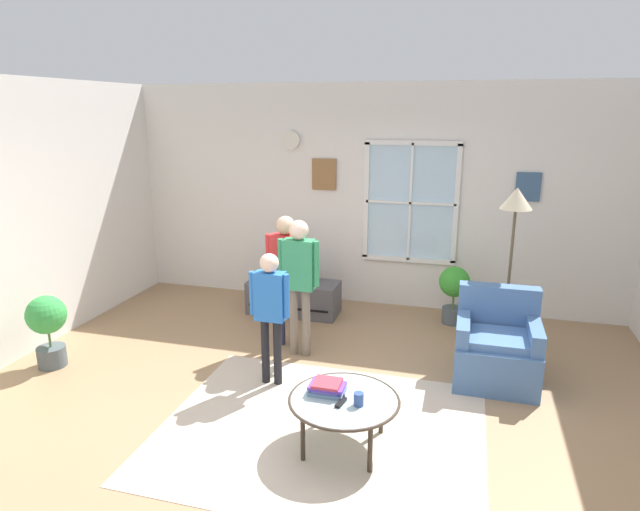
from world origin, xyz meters
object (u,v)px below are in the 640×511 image
Objects in this scene: coffee_table at (344,401)px; person_red_shirt at (286,266)px; tv_stand at (294,297)px; cup at (359,399)px; book_stack at (327,388)px; person_blue_shirt at (270,304)px; armchair at (496,348)px; floor_lamp at (515,215)px; potted_plant_corner at (47,324)px; television at (293,266)px; potted_plant_by_window at (454,288)px; remote_near_cup at (340,392)px; person_green_shirt at (299,272)px; remote_near_books at (341,403)px.

coffee_table is 2.01m from person_red_shirt.
cup is at bearing -62.58° from tv_stand.
book_stack is 2.68× the size of cup.
armchair is at bearing 17.30° from person_blue_shirt.
person_blue_shirt is 2.64m from floor_lamp.
floor_lamp is (1.15, 2.21, 1.02)m from cup.
person_blue_shirt is at bearing 6.52° from potted_plant_corner.
potted_plant_by_window is (1.97, 0.20, -0.18)m from television.
potted_plant_by_window is (0.76, 2.72, 0.02)m from remote_near_cup.
armchair is 0.60× the size of person_red_shirt.
person_blue_shirt is at bearing -95.98° from person_green_shirt.
remote_near_books is 2.78m from floor_lamp.
television reaches higher than remote_near_cup.
person_red_shirt is 1.14× the size of person_blue_shirt.
floor_lamp is at bearing 32.20° from person_blue_shirt.
person_red_shirt is (-2.18, 0.22, 0.58)m from armchair.
book_stack is 0.19× the size of person_red_shirt.
remote_near_books is 0.15m from remote_near_cup.
floor_lamp is (1.42, 2.10, 1.03)m from book_stack.
television is 2.81m from potted_plant_corner.
television is at bearing 101.68° from person_blue_shirt.
potted_plant_corner is at bearing -173.48° from person_blue_shirt.
coffee_table is 0.59× the size of person_red_shirt.
television is at bearing 115.56° from remote_near_cup.
potted_plant_by_window is at bearing 33.35° from person_red_shirt.
person_green_shirt is (0.21, -0.19, 0.00)m from person_red_shirt.
person_blue_shirt reaches higher than tv_stand.
person_blue_shirt reaches higher than armchair.
cup is 2.69m from floor_lamp.
person_red_shirt reaches higher than cup.
coffee_table is 8.42× the size of cup.
potted_plant_corner is (-1.90, -2.06, -0.17)m from television.
coffee_table is 0.16m from cup.
cup is 1.84m from person_green_shirt.
cup is 0.14× the size of potted_plant_corner.
remote_near_books is at bearing -59.58° from person_red_shirt.
remote_near_books is (-1.17, -1.51, 0.09)m from armchair.
remote_near_cup is at bearing -58.41° from person_red_shirt.
floor_lamp reaches higher than potted_plant_corner.
tv_stand is 0.79× the size of person_red_shirt.
floor_lamp is (1.28, 2.23, 1.06)m from remote_near_books.
armchair is 1.82m from remote_near_cup.
potted_plant_corner is at bearing -152.42° from person_red_shirt.
person_green_shirt is 2.08m from potted_plant_by_window.
television reaches higher than potted_plant_by_window.
person_green_shirt reaches higher than remote_near_books.
person_blue_shirt reaches higher than remote_near_books.
tv_stand is at bearing 170.08° from floor_lamp.
person_red_shirt is at bearing 27.58° from potted_plant_corner.
television is 0.43× the size of person_blue_shirt.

